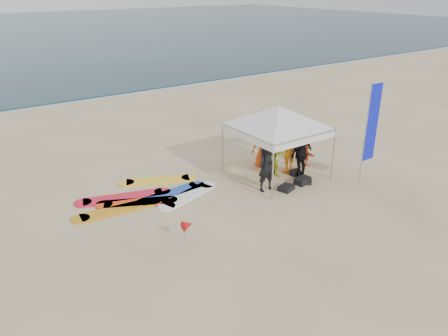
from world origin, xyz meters
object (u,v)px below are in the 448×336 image
object	(u,v)px
person_seated	(306,154)
marker_pennant	(188,225)
person_yellow	(275,156)
person_black_a	(268,164)
person_black_b	(301,153)
canopy_tent	(279,106)
feather_flag	(371,124)
surfboard_spread	(148,196)
person_orange_b	(264,143)
person_orange_a	(289,148)

from	to	relation	value
person_seated	marker_pennant	distance (m)	6.67
person_yellow	person_seated	distance (m)	1.75
person_black_a	marker_pennant	xyz separation A→B (m)	(-3.74, -1.18, -0.44)
person_black_b	canopy_tent	distance (m)	1.87
canopy_tent	marker_pennant	world-z (taller)	canopy_tent
person_black_b	canopy_tent	xyz separation A→B (m)	(-0.66, 0.56, 1.65)
feather_flag	surfboard_spread	size ratio (longest dim) A/B	0.80
canopy_tent	surfboard_spread	bearing A→B (deg)	167.15
person_yellow	marker_pennant	bearing A→B (deg)	-126.60
person_yellow	person_orange_b	size ratio (longest dim) A/B	0.88
person_orange_a	person_black_b	bearing A→B (deg)	111.83
person_orange_b	feather_flag	xyz separation A→B (m)	(2.02, -3.07, 1.17)
person_black_b	feather_flag	xyz separation A→B (m)	(1.53, -1.59, 1.18)
person_seated	person_black_a	bearing A→B (deg)	117.94
person_black_a	person_yellow	xyz separation A→B (m)	(0.92, 0.66, -0.14)
canopy_tent	surfboard_spread	distance (m)	5.28
person_orange_a	person_orange_b	xyz separation A→B (m)	(-0.37, 0.95, -0.01)
person_orange_a	person_black_b	size ratio (longest dim) A/B	1.03
person_black_a	person_black_b	distance (m)	1.73
feather_flag	marker_pennant	size ratio (longest dim) A/B	5.52
person_yellow	person_orange_b	distance (m)	1.05
person_black_a	marker_pennant	world-z (taller)	person_black_a
marker_pennant	person_orange_b	bearing A→B (deg)	29.84
person_orange_b	marker_pennant	world-z (taller)	person_orange_b
person_yellow	person_orange_b	bearing A→B (deg)	104.87
person_yellow	person_seated	xyz separation A→B (m)	(1.70, 0.17, -0.36)
person_black_a	person_orange_a	distance (m)	1.75
person_black_b	marker_pennant	distance (m)	5.64
person_orange_b	canopy_tent	world-z (taller)	canopy_tent
person_orange_a	person_seated	distance (m)	1.14
person_black_a	person_orange_b	distance (m)	2.06
feather_flag	surfboard_spread	xyz separation A→B (m)	(-6.71, 3.19, -2.04)
feather_flag	marker_pennant	world-z (taller)	feather_flag
person_orange_b	person_seated	size ratio (longest dim) A/B	2.08
feather_flag	person_seated	bearing A→B (deg)	105.57
person_orange_a	marker_pennant	size ratio (longest dim) A/B	2.88
person_yellow	canopy_tent	distance (m)	1.75
person_black_b	person_black_a	bearing A→B (deg)	-0.46
person_orange_b	marker_pennant	distance (m)	5.73
person_yellow	person_orange_a	world-z (taller)	person_orange_a
person_black_a	person_seated	xyz separation A→B (m)	(2.62, 0.83, -0.50)
person_orange_a	person_seated	xyz separation A→B (m)	(1.02, 0.12, -0.48)
person_seated	canopy_tent	size ratio (longest dim) A/B	0.22
person_orange_b	canopy_tent	distance (m)	1.88
canopy_tent	marker_pennant	distance (m)	5.56
person_orange_b	surfboard_spread	xyz separation A→B (m)	(-4.69, 0.12, -0.87)
person_black_a	person_orange_b	world-z (taller)	person_black_a
person_seated	marker_pennant	xyz separation A→B (m)	(-6.36, -2.02, 0.06)
person_orange_a	canopy_tent	size ratio (longest dim) A/B	0.47
marker_pennant	person_black_b	bearing A→B (deg)	14.15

